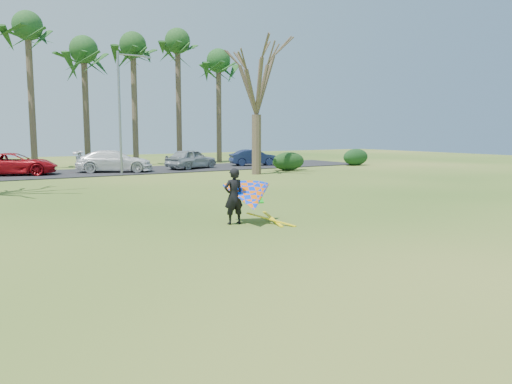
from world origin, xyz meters
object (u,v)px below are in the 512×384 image
bare_tree_right (257,75)px  streetlight (122,107)px  car_4 (191,159)px  kite_flyer (248,197)px  car_3 (114,161)px  car_2 (15,164)px  car_5 (254,157)px

bare_tree_right → streetlight: 9.05m
car_4 → kite_flyer: bearing=137.2°
bare_tree_right → car_3: 11.54m
car_3 → bare_tree_right: bearing=-104.7°
streetlight → car_4: bearing=20.7°
car_3 → kite_flyer: size_ratio=2.17×
streetlight → car_4: size_ratio=1.84×
bare_tree_right → car_2: bearing=153.1°
streetlight → car_3: streetlight is taller
car_2 → bare_tree_right: bearing=-99.9°
car_3 → car_5: 11.78m
car_2 → kite_flyer: bearing=-152.4°
car_2 → car_4: (12.05, -0.90, 0.02)m
bare_tree_right → kite_flyer: bare_tree_right is taller
streetlight → car_2: (-6.18, 3.12, -3.69)m
car_4 → car_5: bearing=-107.4°
bare_tree_right → car_5: bearing=59.6°
car_2 → kite_flyer: (4.19, -22.39, 0.07)m
car_3 → car_4: car_3 is taller
bare_tree_right → car_2: size_ratio=1.78×
bare_tree_right → car_3: (-7.81, 6.25, -5.75)m
car_2 → car_3: bearing=-81.0°
bare_tree_right → car_4: (-1.97, 6.22, -5.76)m
bare_tree_right → car_5: size_ratio=2.30×
car_2 → car_3: (6.22, -0.87, 0.03)m
streetlight → kite_flyer: streetlight is taller
bare_tree_right → car_4: 8.71m
car_5 → kite_flyer: size_ratio=1.67×
bare_tree_right → car_4: bare_tree_right is taller
bare_tree_right → car_4: bearing=107.6°
streetlight → car_5: (11.80, 2.77, -3.74)m
kite_flyer → streetlight: bearing=84.1°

